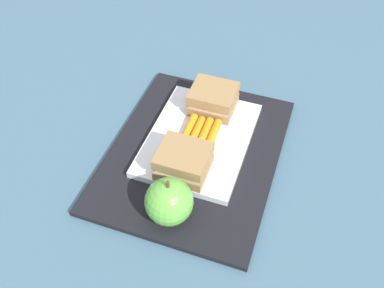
{
  "coord_description": "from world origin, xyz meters",
  "views": [
    {
      "loc": [
        0.46,
        0.16,
        0.56
      ],
      "look_at": [
        0.01,
        0.0,
        0.04
      ],
      "focal_mm": 40.06,
      "sensor_mm": 36.0,
      "label": 1
    }
  ],
  "objects_px": {
    "food_tray": "(199,139)",
    "sandwich_half_left": "(213,99)",
    "apple": "(169,201)",
    "sandwich_half_right": "(184,161)",
    "carrot_sticks_bundle": "(200,134)"
  },
  "relations": [
    {
      "from": "food_tray",
      "to": "sandwich_half_left",
      "type": "relative_size",
      "value": 2.88
    },
    {
      "from": "food_tray",
      "to": "apple",
      "type": "distance_m",
      "value": 0.16
    },
    {
      "from": "food_tray",
      "to": "sandwich_half_left",
      "type": "distance_m",
      "value": 0.08
    },
    {
      "from": "food_tray",
      "to": "sandwich_half_right",
      "type": "distance_m",
      "value": 0.08
    },
    {
      "from": "food_tray",
      "to": "sandwich_half_left",
      "type": "bearing_deg",
      "value": 180.0
    },
    {
      "from": "sandwich_half_left",
      "to": "carrot_sticks_bundle",
      "type": "xyz_separation_m",
      "value": [
        0.08,
        0.0,
        -0.01
      ]
    },
    {
      "from": "sandwich_half_right",
      "to": "carrot_sticks_bundle",
      "type": "distance_m",
      "value": 0.08
    },
    {
      "from": "apple",
      "to": "sandwich_half_right",
      "type": "bearing_deg",
      "value": -174.97
    },
    {
      "from": "sandwich_half_left",
      "to": "sandwich_half_right",
      "type": "relative_size",
      "value": 1.0
    },
    {
      "from": "sandwich_half_left",
      "to": "carrot_sticks_bundle",
      "type": "distance_m",
      "value": 0.08
    },
    {
      "from": "food_tray",
      "to": "sandwich_half_left",
      "type": "xyz_separation_m",
      "value": [
        -0.08,
        0.0,
        0.03
      ]
    },
    {
      "from": "food_tray",
      "to": "apple",
      "type": "height_order",
      "value": "apple"
    },
    {
      "from": "sandwich_half_left",
      "to": "carrot_sticks_bundle",
      "type": "bearing_deg",
      "value": 0.59
    },
    {
      "from": "food_tray",
      "to": "carrot_sticks_bundle",
      "type": "height_order",
      "value": "carrot_sticks_bundle"
    },
    {
      "from": "sandwich_half_right",
      "to": "carrot_sticks_bundle",
      "type": "height_order",
      "value": "sandwich_half_right"
    }
  ]
}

